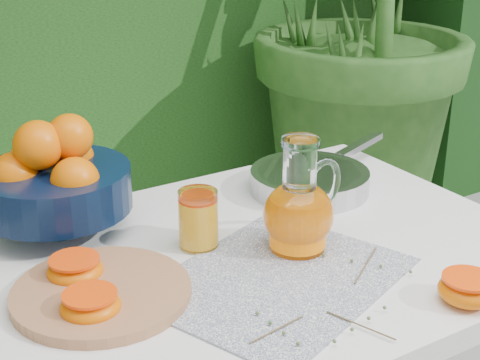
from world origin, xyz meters
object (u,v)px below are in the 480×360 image
cutting_board (102,293)px  juice_pitcher (299,211)px  fruit_bowl (53,179)px  saute_pan (311,179)px  white_table (246,297)px

cutting_board → juice_pitcher: bearing=-4.8°
cutting_board → fruit_bowl: bearing=84.8°
saute_pan → fruit_bowl: bearing=168.7°
fruit_bowl → saute_pan: bearing=-11.3°
juice_pitcher → saute_pan: 0.27m
white_table → cutting_board: cutting_board is taller
cutting_board → juice_pitcher: (0.35, -0.03, 0.06)m
juice_pitcher → fruit_bowl: bearing=137.6°
white_table → fruit_bowl: (-0.24, 0.27, 0.18)m
cutting_board → juice_pitcher: 0.35m
cutting_board → fruit_bowl: 0.28m
juice_pitcher → cutting_board: bearing=175.2°
cutting_board → saute_pan: (0.52, 0.17, 0.02)m
juice_pitcher → saute_pan: bearing=48.4°
saute_pan → juice_pitcher: bearing=-131.6°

